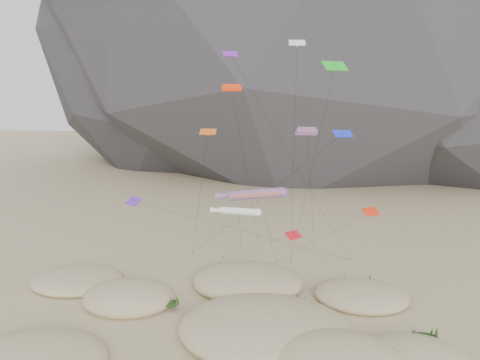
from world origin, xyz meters
TOP-DOWN VIEW (x-y plane):
  - ground at (0.00, 0.00)m, footprint 500.00×500.00m
  - dunes at (-1.08, 3.31)m, footprint 49.74×36.39m
  - dune_grass at (-0.21, 3.92)m, footprint 42.55×27.80m
  - kite_stakes at (1.74, 23.94)m, footprint 23.50×6.35m
  - rainbow_tube_kite at (0.44, 12.32)m, footprint 8.56×11.29m
  - white_tube_kite at (-1.26, 10.64)m, footprint 6.38×12.44m
  - orange_parafoil at (-2.85, 16.49)m, footprint 3.37×12.72m
  - multi_parafoil at (6.42, 11.75)m, footprint 2.55×14.78m
  - delta_kites at (2.99, 11.99)m, footprint 30.44×21.27m

SIDE VIEW (x-z plane):
  - ground at x=0.00m, z-range 0.00..0.00m
  - kite_stakes at x=1.74m, z-range 0.00..0.30m
  - dunes at x=-1.08m, z-range -1.23..2.64m
  - dune_grass at x=-0.21m, z-range 0.08..1.58m
  - white_tube_kite at x=-1.26m, z-range 4.96..16.21m
  - rainbow_tube_kite at x=0.44m, z-range 5.67..18.92m
  - delta_kites at x=2.99m, z-range 3.62..33.57m
  - multi_parafoil at x=6.42m, z-range 9.40..29.60m
  - orange_parafoil at x=-2.85m, z-range 11.70..36.69m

